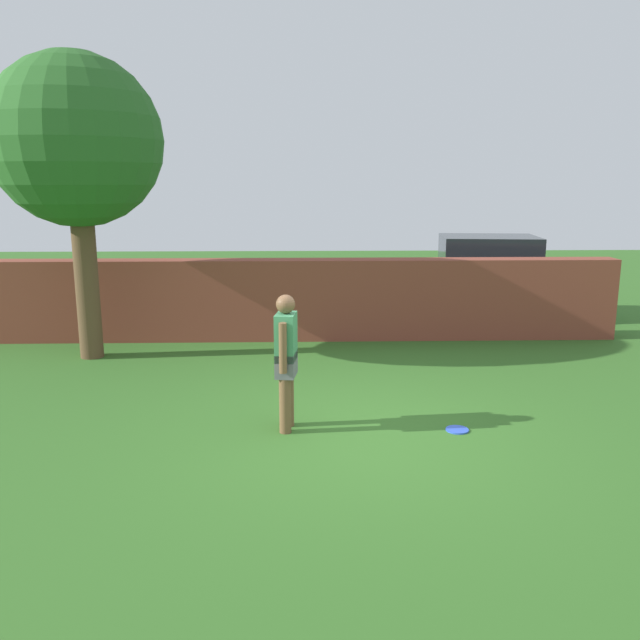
{
  "coord_description": "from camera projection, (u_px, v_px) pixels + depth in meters",
  "views": [
    {
      "loc": [
        -0.68,
        -7.06,
        2.9
      ],
      "look_at": [
        -0.44,
        1.75,
        1.0
      ],
      "focal_mm": 36.63,
      "sensor_mm": 36.0,
      "label": 1
    }
  ],
  "objects": [
    {
      "name": "ground_plane",
      "position": [
        362.0,
        436.0,
        7.53
      ],
      "size": [
        40.0,
        40.0,
        0.0
      ],
      "primitive_type": "plane",
      "color": "#336623"
    },
    {
      "name": "car",
      "position": [
        487.0,
        276.0,
        14.1
      ],
      "size": [
        4.35,
        2.26,
        1.72
      ],
      "rotation": [
        0.0,
        0.0,
        3.04
      ],
      "color": "#B7B7BC",
      "rests_on": "ground"
    },
    {
      "name": "brick_wall",
      "position": [
        258.0,
        300.0,
        11.97
      ],
      "size": [
        13.18,
        0.5,
        1.48
      ],
      "primitive_type": "cube",
      "color": "brown",
      "rests_on": "ground"
    },
    {
      "name": "tree",
      "position": [
        76.0,
        143.0,
        10.18
      ],
      "size": [
        2.69,
        2.69,
        4.85
      ],
      "color": "brown",
      "rests_on": "ground"
    },
    {
      "name": "frisbee_blue",
      "position": [
        457.0,
        430.0,
        7.7
      ],
      "size": [
        0.27,
        0.27,
        0.02
      ],
      "primitive_type": "cylinder",
      "color": "blue",
      "rests_on": "ground"
    },
    {
      "name": "person",
      "position": [
        286.0,
        356.0,
        7.57
      ],
      "size": [
        0.27,
        0.54,
        1.62
      ],
      "rotation": [
        0.0,
        0.0,
        -1.7
      ],
      "color": "brown",
      "rests_on": "ground"
    }
  ]
}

